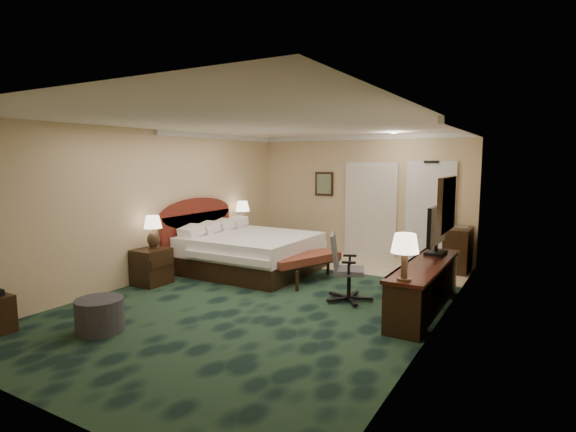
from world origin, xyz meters
The scene contains 25 objects.
floor centered at (0.00, 0.00, 0.00)m, with size 5.00×7.50×0.00m, color black.
ceiling centered at (0.00, 0.00, 2.70)m, with size 5.00×7.50×0.00m, color silver.
wall_back centered at (0.00, 3.75, 1.35)m, with size 5.00×0.00×2.70m, color beige.
wall_front centered at (0.00, -3.75, 1.35)m, with size 5.00×0.00×2.70m, color beige.
wall_left centered at (-2.50, 0.00, 1.35)m, with size 0.00×7.50×2.70m, color beige.
wall_right centered at (2.50, 0.00, 1.35)m, with size 0.00×7.50×2.70m, color beige.
crown_molding centered at (0.00, 0.00, 2.65)m, with size 5.00×7.50×0.10m, color white, non-canonical shape.
tile_patch centered at (0.90, 2.90, 0.01)m, with size 3.20×1.70×0.01m, color beige.
headboard centered at (-2.44, 1.00, 0.70)m, with size 0.12×2.00×1.40m, color #49130F, non-canonical shape.
entry_door centered at (1.55, 3.72, 1.05)m, with size 1.02×0.06×2.18m, color white.
closet_doors centered at (0.25, 3.71, 1.05)m, with size 1.20×0.06×2.10m, color silver.
wall_art centered at (-0.90, 3.71, 1.60)m, with size 0.45×0.06×0.55m, color #4B6E61.
wall_mirror centered at (2.46, 0.60, 1.55)m, with size 0.05×0.95×0.75m, color white.
bed centered at (-1.27, 1.22, 0.36)m, with size 2.26×2.09×0.72m, color white.
nightstand_near centered at (-2.23, -0.43, 0.31)m, with size 0.50×0.57×0.62m, color black.
nightstand_far centered at (-2.22, 2.30, 0.32)m, with size 0.51×0.58×0.64m, color black.
lamp_near centered at (-2.22, -0.38, 0.91)m, with size 0.31×0.31×0.58m, color black, non-canonical shape.
lamp_far centered at (-2.26, 2.32, 0.94)m, with size 0.32×0.32×0.60m, color black, non-canonical shape.
bed_bench centered at (-0.03, 1.07, 0.24)m, with size 0.49×1.41×0.48m, color maroon.
ottoman centered at (-1.14, -2.32, 0.21)m, with size 0.59×0.59×0.42m, color #2C2C2C.
desk centered at (2.22, 0.52, 0.35)m, with size 0.52×2.43×0.70m, color black.
tv centered at (2.21, 1.23, 1.08)m, with size 0.08×0.98×0.76m, color black.
desk_lamp centered at (2.21, -0.55, 1.00)m, with size 0.34×0.34×0.59m, color black, non-canonical shape.
desk_chair centered at (1.10, 0.42, 0.52)m, with size 0.60×0.56×1.03m, color #42434F, non-canonical shape.
minibar centered at (2.22, 3.20, 0.43)m, with size 0.45×0.81×0.86m, color black.
Camera 1 is at (3.66, -5.85, 2.16)m, focal length 28.00 mm.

